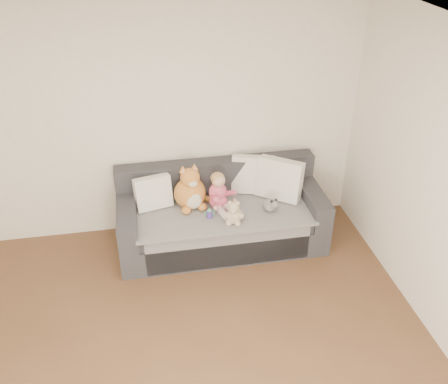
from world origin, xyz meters
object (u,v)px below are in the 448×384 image
object	(u,v)px
teddy_bear	(234,214)
plush_cat	(191,191)
sofa	(221,217)
toddler	(220,194)
sippy_cup	(210,213)

from	to	relation	value
teddy_bear	plush_cat	bearing A→B (deg)	149.65
plush_cat	sofa	bearing A→B (deg)	-17.73
toddler	plush_cat	xyz separation A→B (m)	(-0.30, 0.10, 0.01)
sofa	teddy_bear	size ratio (longest dim) A/B	8.26
sofa	toddler	bearing A→B (deg)	-109.28
toddler	sippy_cup	world-z (taller)	toddler
sofa	sippy_cup	bearing A→B (deg)	-125.85
sofa	plush_cat	bearing A→B (deg)	173.56
teddy_bear	sippy_cup	bearing A→B (deg)	163.12
plush_cat	sippy_cup	size ratio (longest dim) A/B	4.59
sofa	sippy_cup	distance (m)	0.35
toddler	teddy_bear	size ratio (longest dim) A/B	1.59
sofa	toddler	xyz separation A→B (m)	(-0.02, -0.06, 0.34)
sofa	toddler	world-z (taller)	toddler
toddler	sofa	bearing A→B (deg)	46.66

